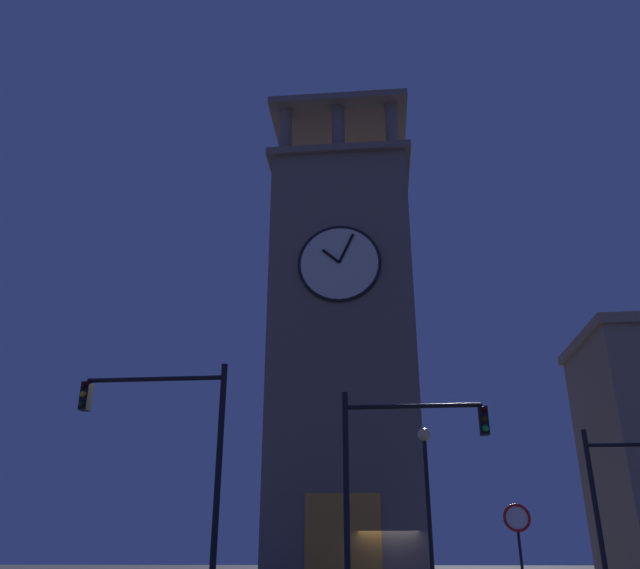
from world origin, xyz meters
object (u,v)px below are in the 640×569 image
Objects in this scene: clocktower at (344,353)px; no_horn_sign at (518,527)px; traffic_signal_near at (174,444)px; street_lamp at (427,481)px; traffic_signal_far at (393,462)px.

clocktower is 9.46× the size of no_horn_sign.
no_horn_sign is (-9.04, -3.81, -1.86)m from traffic_signal_near.
street_lamp is (-6.71, -6.13, -0.33)m from traffic_signal_near.
street_lamp is 1.89× the size of no_horn_sign.
traffic_signal_far reaches higher than no_horn_sign.
traffic_signal_near is 1.12× the size of street_lamp.
street_lamp is at bearing -44.94° from no_horn_sign.
traffic_signal_near is at bearing 22.85° from no_horn_sign.
clocktower reaches higher than traffic_signal_far.
traffic_signal_far is at bearing 76.85° from street_lamp.
street_lamp is at bearing -137.58° from traffic_signal_near.
clocktower is at bearing -102.73° from traffic_signal_near.
no_horn_sign is (-3.50, -2.68, -1.49)m from traffic_signal_far.
traffic_signal_far reaches higher than street_lamp.
clocktower is 5.00× the size of street_lamp.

